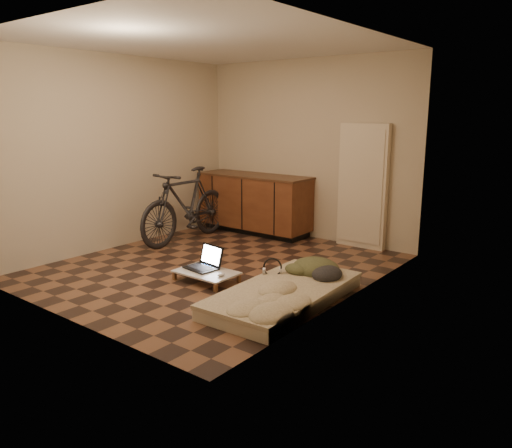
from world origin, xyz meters
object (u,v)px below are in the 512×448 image
Objects in this scene: laptop at (204,264)px; bicycle at (186,201)px; lap_desk at (206,273)px; futon at (284,294)px.

bicycle is at bearing 149.93° from laptop.
lap_desk is at bearing -30.04° from laptop.
laptop is (-0.10, 0.08, 0.07)m from lap_desk.
lap_desk is 0.15m from laptop.
bicycle is at bearing 153.95° from futon.
laptop is (1.36, -1.05, -0.42)m from bicycle.
bicycle is 1.77m from laptop.
futon reaches higher than lap_desk.
bicycle is at bearing 142.22° from lap_desk.
bicycle reaches higher than laptop.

